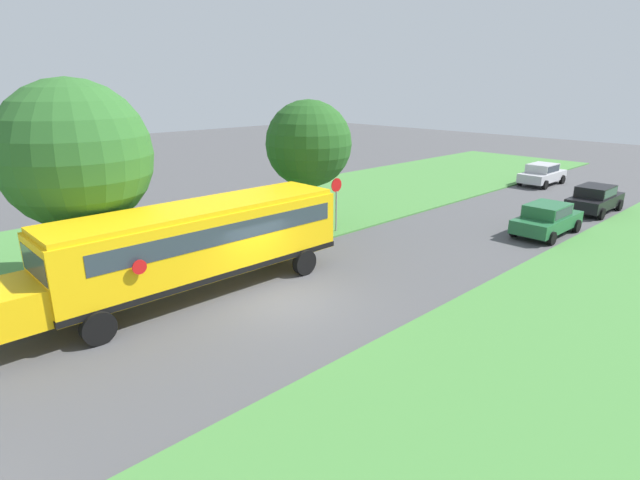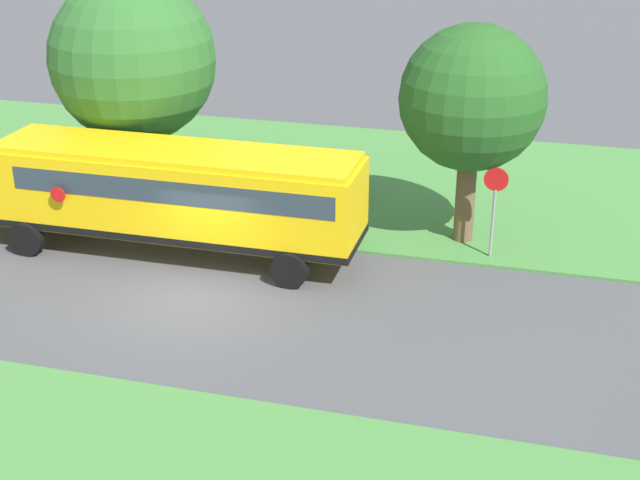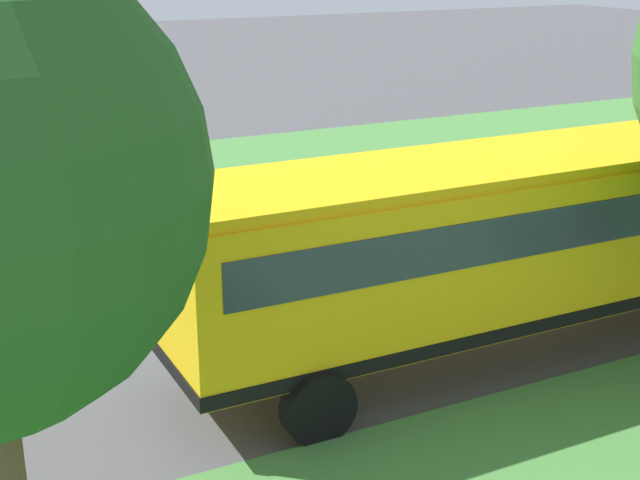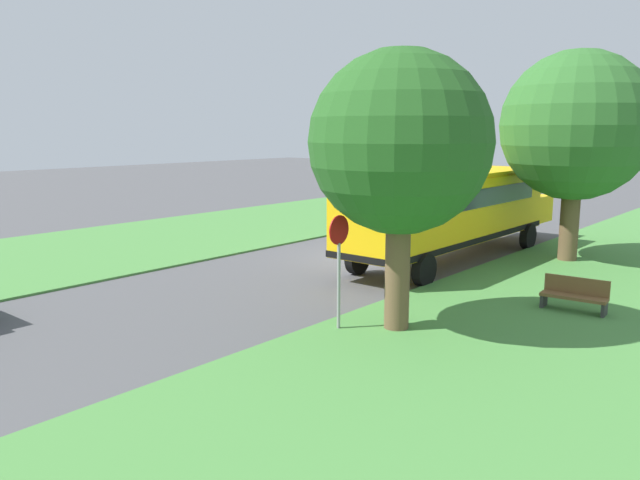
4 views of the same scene
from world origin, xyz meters
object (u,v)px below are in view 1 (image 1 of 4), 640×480
(car_silver_furthest, at_px, (542,173))
(stop_sign, at_px, (336,198))
(school_bus, at_px, (194,242))
(oak_tree_roadside_mid, at_px, (309,143))
(oak_tree_beside_bus, at_px, (73,156))
(car_green_nearest, at_px, (547,217))
(car_black_middle, at_px, (595,197))
(park_bench, at_px, (209,228))

(car_silver_furthest, distance_m, stop_sign, 19.71)
(school_bus, height_order, stop_sign, school_bus)
(car_silver_furthest, height_order, oak_tree_roadside_mid, oak_tree_roadside_mid)
(oak_tree_beside_bus, bearing_deg, car_green_nearest, 64.69)
(car_green_nearest, xyz_separation_m, car_black_middle, (0.00, 6.51, 0.00))
(car_green_nearest, xyz_separation_m, stop_sign, (-7.40, -7.18, 0.86))
(car_silver_furthest, relative_size, stop_sign, 1.61)
(oak_tree_roadside_mid, bearing_deg, car_black_middle, 59.81)
(oak_tree_roadside_mid, bearing_deg, oak_tree_beside_bus, -91.85)
(car_black_middle, distance_m, stop_sign, 15.59)
(oak_tree_roadside_mid, height_order, stop_sign, oak_tree_roadside_mid)
(car_green_nearest, xyz_separation_m, park_bench, (-11.10, -12.22, -0.40))
(car_silver_furthest, height_order, park_bench, car_silver_furthest)
(oak_tree_roadside_mid, bearing_deg, park_bench, -122.18)
(car_green_nearest, height_order, car_black_middle, same)
(car_green_nearest, bearing_deg, stop_sign, -135.87)
(oak_tree_roadside_mid, height_order, park_bench, oak_tree_roadside_mid)
(car_silver_furthest, xyz_separation_m, oak_tree_beside_bus, (-3.20, -31.05, 3.90))
(school_bus, relative_size, oak_tree_beside_bus, 1.69)
(car_silver_furthest, xyz_separation_m, oak_tree_roadside_mid, (-2.86, -20.46, 3.54))
(oak_tree_roadside_mid, xyz_separation_m, park_bench, (-2.63, -4.19, -3.94))
(oak_tree_roadside_mid, bearing_deg, school_bus, -69.58)
(school_bus, relative_size, oak_tree_roadside_mid, 1.93)
(car_silver_furthest, bearing_deg, park_bench, -102.57)
(school_bus, xyz_separation_m, car_silver_furthest, (-0.16, 28.57, -1.05))
(stop_sign, bearing_deg, car_silver_furthest, 84.76)
(oak_tree_roadside_mid, relative_size, park_bench, 3.94)
(school_bus, relative_size, car_green_nearest, 2.82)
(oak_tree_beside_bus, distance_m, park_bench, 8.05)
(car_black_middle, bearing_deg, oak_tree_beside_bus, -109.31)
(car_green_nearest, relative_size, park_bench, 2.69)
(oak_tree_beside_bus, distance_m, oak_tree_roadside_mid, 10.60)
(car_green_nearest, bearing_deg, car_black_middle, 90.00)
(car_silver_furthest, bearing_deg, oak_tree_beside_bus, -95.89)
(oak_tree_roadside_mid, relative_size, stop_sign, 2.35)
(school_bus, distance_m, car_green_nearest, 17.07)
(car_black_middle, xyz_separation_m, oak_tree_beside_bus, (-8.80, -25.13, 3.90))
(park_bench, bearing_deg, oak_tree_roadside_mid, 57.82)
(school_bus, bearing_deg, stop_sign, 102.32)
(car_silver_furthest, distance_m, park_bench, 25.25)
(school_bus, height_order, oak_tree_beside_bus, oak_tree_beside_bus)
(car_silver_furthest, relative_size, park_bench, 2.69)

